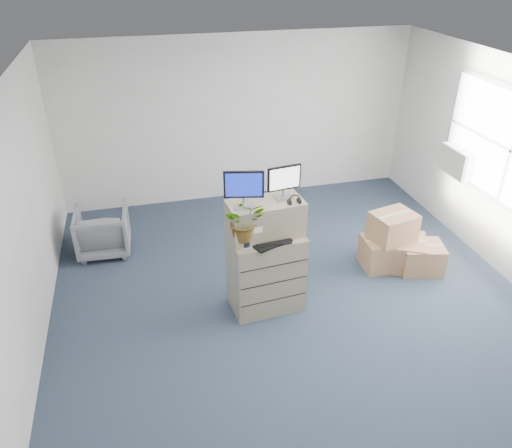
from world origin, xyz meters
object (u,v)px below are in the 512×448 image
object	(u,v)px
potted_plant	(244,225)
office_chair	(102,229)
monitor_left	(244,187)
filing_cabinet_lower	(266,272)
monitor_right	(284,180)
water_bottle	(273,224)
keyboard	(272,243)

from	to	relation	value
potted_plant	office_chair	size ratio (longest dim) A/B	0.68
monitor_left	potted_plant	bearing A→B (deg)	-89.45
office_chair	potted_plant	bearing A→B (deg)	133.97
filing_cabinet_lower	monitor_left	world-z (taller)	monitor_left
monitor_left	monitor_right	world-z (taller)	monitor_left
filing_cabinet_lower	office_chair	bearing A→B (deg)	132.58
filing_cabinet_lower	monitor_left	size ratio (longest dim) A/B	2.31
monitor_right	water_bottle	distance (m)	0.55
monitor_right	office_chair	bearing A→B (deg)	134.47
keyboard	office_chair	bearing A→B (deg)	114.68
filing_cabinet_lower	water_bottle	xyz separation A→B (m)	(0.10, 0.07, 0.63)
filing_cabinet_lower	water_bottle	bearing A→B (deg)	32.37
monitor_left	filing_cabinet_lower	bearing A→B (deg)	15.69
filing_cabinet_lower	monitor_left	bearing A→B (deg)	178.04
office_chair	keyboard	bearing A→B (deg)	138.05
keyboard	office_chair	distance (m)	2.88
monitor_left	water_bottle	distance (m)	0.68
monitor_right	potted_plant	size ratio (longest dim) A/B	0.79
potted_plant	office_chair	distance (m)	2.71
potted_plant	keyboard	bearing A→B (deg)	-9.10
monitor_left	office_chair	distance (m)	2.82
filing_cabinet_lower	potted_plant	distance (m)	0.84
water_bottle	office_chair	xyz separation A→B (m)	(-2.08, 1.72, -0.76)
monitor_left	water_bottle	xyz separation A→B (m)	(0.37, 0.09, -0.56)
keyboard	monitor_right	bearing A→B (deg)	31.21
water_bottle	office_chair	bearing A→B (deg)	140.44
monitor_right	keyboard	xyz separation A→B (m)	(-0.20, -0.26, -0.65)
filing_cabinet_lower	monitor_right	bearing A→B (deg)	17.31
keyboard	potted_plant	world-z (taller)	potted_plant
monitor_left	potted_plant	xyz separation A→B (m)	(-0.02, -0.10, -0.41)
monitor_right	keyboard	world-z (taller)	monitor_right
monitor_left	office_chair	world-z (taller)	monitor_left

